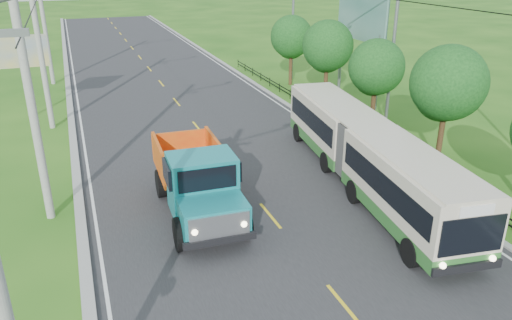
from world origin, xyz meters
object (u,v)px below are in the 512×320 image
tree_back (291,39)px  tree_third (447,86)px  streetlight_mid (391,46)px  tree_fifth (327,48)px  planter_mid (354,127)px  planter_far (298,94)px  pole_nearest (0,288)px  billboard_right (361,25)px  bus (367,150)px  dump_truck (197,177)px  pole_mid (40,43)px  tree_fourth (376,70)px  pole_far (44,20)px  billboard_left (23,57)px  pole_near (31,94)px  streetlight_far (291,19)px  planter_near (445,179)px

tree_back → tree_third: bearing=-90.0°
streetlight_mid → tree_fifth: bearing=97.3°
planter_mid → planter_far: bearing=90.0°
pole_nearest → planter_mid: bearing=45.3°
streetlight_mid → billboard_right: streetlight_mid is taller
bus → dump_truck: 7.69m
pole_mid → tree_fourth: 19.43m
pole_mid → tree_fifth: (18.12, -0.86, -1.24)m
billboard_right → bus: billboard_right is taller
pole_far → billboard_left: bearing=-97.8°
pole_far → billboard_right: bearing=-32.3°
pole_far → tree_third: bearing=-53.9°
tree_third → pole_far: bearing=126.1°
pole_nearest → tree_fifth: bearing=52.0°
streetlight_mid → pole_near: bearing=-165.2°
streetlight_mid → dump_truck: streetlight_mid is taller
billboard_left → tree_fifth: bearing=-11.3°
tree_back → billboard_left: (-19.36, -2.14, 0.21)m
pole_nearest → tree_third: (18.10, 11.14, -0.95)m
pole_far → pole_nearest: bearing=-90.0°
dump_truck → billboard_right: bearing=42.5°
tree_third → tree_fifth: (-0.00, 12.00, -0.13)m
streetlight_far → billboard_right: streetlight_far is taller
pole_far → bus: size_ratio=0.65×
tree_fourth → planter_far: (-1.26, 7.86, -3.30)m
tree_fifth → pole_nearest: bearing=-128.0°
pole_near → bus: bearing=-8.1°
tree_third → planter_far: 14.40m
tree_third → streetlight_mid: streetlight_mid is taller
tree_fifth → billboard_right: size_ratio=0.79×
pole_far → streetlight_mid: pole_far is taller
tree_fourth → streetlight_mid: size_ratio=0.60×
pole_near → bus: size_ratio=0.65×
tree_fifth → planter_near: tree_fifth is taller
pole_near → planter_near: pole_near is taller
streetlight_far → dump_truck: bearing=-122.6°
dump_truck → billboard_left: bearing=114.1°
tree_fourth → planter_far: 8.62m
billboard_left → bus: 22.38m
tree_fourth → planter_near: 8.87m
tree_fourth → planter_mid: tree_fourth is taller
tree_third → tree_fourth: 6.01m
planter_mid → billboard_right: billboard_right is taller
billboard_right → tree_back: bearing=111.7°
planter_mid → billboard_right: bearing=58.3°
billboard_right → billboard_left: bearing=169.6°
tree_fifth → pole_near: bearing=-148.4°
tree_back → planter_near: 20.46m
pole_mid → tree_back: (18.12, 5.14, -1.44)m
pole_mid → bus: 19.51m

